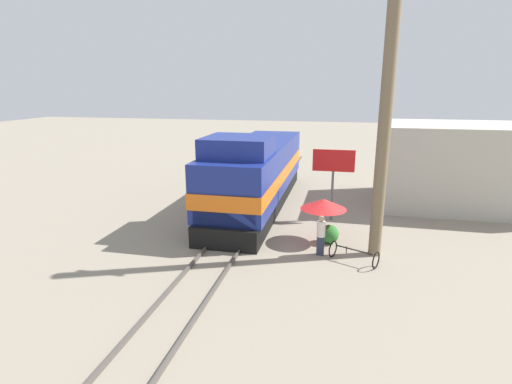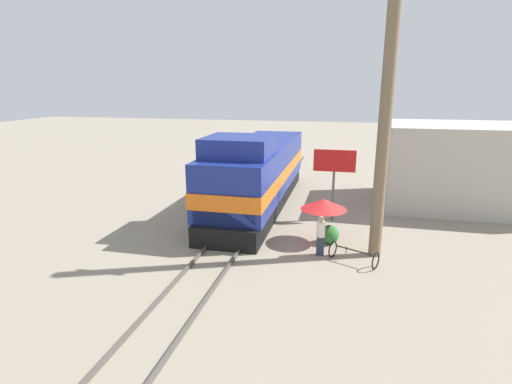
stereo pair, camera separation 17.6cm
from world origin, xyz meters
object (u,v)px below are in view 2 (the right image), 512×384
Objects in this scene: billboard_sign at (334,167)px; locomotive at (257,174)px; vendor_umbrella at (324,204)px; bicycle at (353,255)px; utility_pole at (386,104)px; person_bystander at (321,234)px.

locomotive is at bearing 163.04° from billboard_sign.
vendor_umbrella reaches higher than bicycle.
utility_pole reaches higher than person_bystander.
bicycle is (1.31, -1.93, -1.37)m from vendor_umbrella.
bicycle is (1.04, -5.06, -2.39)m from billboard_sign.
locomotive is 4.47m from billboard_sign.
utility_pole is at bearing -41.33° from locomotive.
person_bystander is (0.01, -1.46, -0.82)m from vendor_umbrella.
utility_pole is 5.50m from person_bystander.
person_bystander is at bearing -93.12° from billboard_sign.
billboard_sign is (4.19, -1.28, 0.85)m from locomotive.
billboard_sign is 5.70m from bicycle.
utility_pole is 5.97× the size of vendor_umbrella.
locomotive reaches higher than person_bystander.
billboard_sign is at bearing 114.86° from utility_pole.
person_bystander is (3.94, -5.88, -1.00)m from locomotive.
billboard_sign reaches higher than person_bystander.
locomotive is 7.15m from person_bystander.
locomotive is 9.05m from utility_pole.
billboard_sign reaches higher than vendor_umbrella.
person_bystander is 1.48m from bicycle.
locomotive reaches higher than bicycle.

